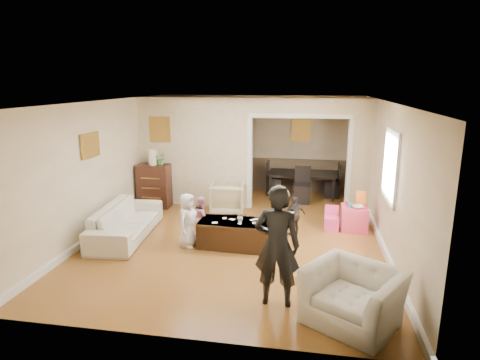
% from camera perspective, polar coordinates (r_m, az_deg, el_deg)
% --- Properties ---
extents(floor, '(7.00, 7.00, 0.00)m').
position_cam_1_polar(floor, '(8.22, -0.24, -7.45)').
color(floor, '#A26E2A').
rests_on(floor, ground).
extents(partition_left, '(2.75, 0.18, 2.60)m').
position_cam_1_polar(partition_left, '(9.88, -6.31, 3.89)').
color(partition_left, beige).
rests_on(partition_left, ground).
extents(partition_right, '(0.55, 0.18, 2.60)m').
position_cam_1_polar(partition_right, '(9.57, 16.48, 3.09)').
color(partition_right, beige).
rests_on(partition_right, ground).
extents(partition_header, '(2.22, 0.18, 0.35)m').
position_cam_1_polar(partition_header, '(9.37, 8.45, 10.23)').
color(partition_header, beige).
rests_on(partition_header, partition_right).
extents(window_pane, '(0.03, 0.95, 1.10)m').
position_cam_1_polar(window_pane, '(7.42, 20.42, 1.83)').
color(window_pane, white).
rests_on(window_pane, ground).
extents(framed_art_partition, '(0.45, 0.03, 0.55)m').
position_cam_1_polar(framed_art_partition, '(9.97, -11.15, 6.99)').
color(framed_art_partition, brown).
rests_on(framed_art_partition, partition_left).
extents(framed_art_sofa_wall, '(0.03, 0.55, 0.40)m').
position_cam_1_polar(framed_art_sofa_wall, '(8.13, -20.26, 4.60)').
color(framed_art_sofa_wall, brown).
extents(framed_art_alcove, '(0.45, 0.03, 0.55)m').
position_cam_1_polar(framed_art_alcove, '(11.07, 8.55, 6.96)').
color(framed_art_alcove, brown).
extents(sofa, '(1.03, 2.23, 0.63)m').
position_cam_1_polar(sofa, '(8.25, -15.66, -5.58)').
color(sofa, beige).
rests_on(sofa, ground).
extents(armchair_back, '(0.84, 0.86, 0.70)m').
position_cam_1_polar(armchair_back, '(9.36, -1.79, -2.55)').
color(armchair_back, tan).
rests_on(armchair_back, ground).
extents(armchair_front, '(1.43, 1.39, 0.71)m').
position_cam_1_polar(armchair_front, '(5.46, 15.59, -15.42)').
color(armchair_front, beige).
rests_on(armchair_front, ground).
extents(dresser, '(0.76, 0.43, 1.04)m').
position_cam_1_polar(dresser, '(9.98, -11.93, -0.81)').
color(dresser, '#371810').
rests_on(dresser, ground).
extents(table_lamp, '(0.22, 0.22, 0.36)m').
position_cam_1_polar(table_lamp, '(9.83, -12.13, 3.16)').
color(table_lamp, '#F8E4CA').
rests_on(table_lamp, dresser).
extents(potted_plant, '(0.27, 0.23, 0.30)m').
position_cam_1_polar(potted_plant, '(9.76, -11.03, 2.96)').
color(potted_plant, '#447E38').
rests_on(potted_plant, dresser).
extents(coffee_table, '(1.33, 0.72, 0.49)m').
position_cam_1_polar(coffee_table, '(7.52, -0.69, -7.54)').
color(coffee_table, '#342010').
rests_on(coffee_table, ground).
extents(coffee_cup, '(0.11, 0.11, 0.10)m').
position_cam_1_polar(coffee_cup, '(7.35, -0.00, -5.60)').
color(coffee_cup, beige).
rests_on(coffee_cup, coffee_table).
extents(play_table, '(0.52, 0.52, 0.50)m').
position_cam_1_polar(play_table, '(8.64, 15.68, -5.18)').
color(play_table, '#ED3E6A').
rests_on(play_table, ground).
extents(cereal_box, '(0.20, 0.07, 0.30)m').
position_cam_1_polar(cereal_box, '(8.63, 16.58, -2.49)').
color(cereal_box, gold).
rests_on(cereal_box, play_table).
extents(cyan_cup, '(0.08, 0.08, 0.08)m').
position_cam_1_polar(cyan_cup, '(8.49, 15.16, -3.43)').
color(cyan_cup, '#289FC8').
rests_on(cyan_cup, play_table).
extents(toy_block, '(0.10, 0.08, 0.05)m').
position_cam_1_polar(toy_block, '(8.66, 14.93, -3.20)').
color(toy_block, red).
rests_on(toy_block, play_table).
extents(play_bowl, '(0.24, 0.24, 0.06)m').
position_cam_1_polar(play_bowl, '(8.45, 16.21, -3.67)').
color(play_bowl, silver).
rests_on(play_bowl, play_table).
extents(dining_table, '(1.84, 1.10, 0.63)m').
position_cam_1_polar(dining_table, '(10.91, 8.77, -0.56)').
color(dining_table, black).
rests_on(dining_table, ground).
extents(adult_person, '(0.62, 0.41, 1.68)m').
position_cam_1_polar(adult_person, '(5.48, 5.20, -9.17)').
color(adult_person, black).
rests_on(adult_person, ground).
extents(child_kneel_a, '(0.42, 0.55, 1.01)m').
position_cam_1_polar(child_kneel_a, '(7.49, -7.35, -5.63)').
color(child_kneel_a, silver).
rests_on(child_kneel_a, ground).
extents(child_kneel_b, '(0.42, 0.48, 0.83)m').
position_cam_1_polar(child_kneel_b, '(7.88, -5.33, -5.25)').
color(child_kneel_b, '#CF818F').
rests_on(child_kneel_b, ground).
extents(child_toddler, '(0.50, 0.45, 0.81)m').
position_cam_1_polar(child_toddler, '(8.06, 7.67, -4.95)').
color(child_toddler, black).
rests_on(child_toddler, ground).
extents(craft_papers, '(0.83, 0.42, 0.00)m').
position_cam_1_polar(craft_papers, '(7.45, -0.19, -5.71)').
color(craft_papers, white).
rests_on(craft_papers, coffee_table).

